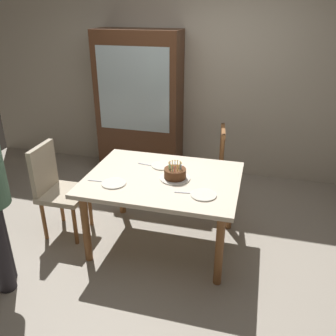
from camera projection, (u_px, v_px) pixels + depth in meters
ground at (163, 242)px, 3.58m from camera, size 6.40×6.40×0.00m
back_wall at (201, 77)px, 4.65m from camera, size 6.40×0.10×2.60m
dining_table at (163, 186)px, 3.31m from camera, size 1.40×1.06×0.73m
birthday_cake at (175, 174)px, 3.22m from camera, size 0.28×0.28×0.17m
plate_near_celebrant at (114, 183)px, 3.15m from camera, size 0.22×0.22×0.01m
plate_far_side at (162, 165)px, 3.49m from camera, size 0.22×0.22×0.01m
plate_near_guest at (204, 195)px, 2.96m from camera, size 0.22×0.22×0.01m
fork_near_celebrant at (98, 181)px, 3.20m from camera, size 0.18×0.02×0.01m
fork_far_side at (147, 164)px, 3.52m from camera, size 0.18×0.04×0.01m
fork_near_guest at (185, 193)px, 3.00m from camera, size 0.18×0.04×0.01m
chair_spindle_back at (206, 169)px, 4.07m from camera, size 0.50×0.50×0.95m
chair_upholstered at (56, 186)px, 3.54m from camera, size 0.45×0.45×0.95m
china_cabinet at (140, 105)px, 4.72m from camera, size 1.10×0.45×1.90m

